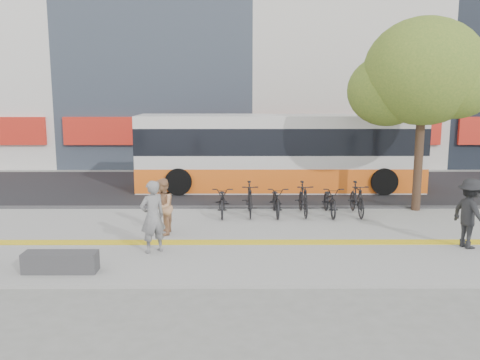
{
  "coord_description": "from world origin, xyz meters",
  "views": [
    {
      "loc": [
        1.3,
        -11.95,
        4.0
      ],
      "look_at": [
        1.34,
        2.0,
        1.57
      ],
      "focal_mm": 38.44,
      "sensor_mm": 36.0,
      "label": 1
    }
  ],
  "objects_px": {
    "bus": "(279,155)",
    "pedestrian_tan": "(162,207)",
    "seated_woman": "(152,217)",
    "street_tree": "(422,74)",
    "pedestrian_dark": "(470,213)",
    "bench": "(61,262)"
  },
  "relations": [
    {
      "from": "street_tree",
      "to": "bench",
      "type": "bearing_deg",
      "value": -148.38
    },
    {
      "from": "bench",
      "to": "bus",
      "type": "distance_m",
      "value": 11.23
    },
    {
      "from": "pedestrian_tan",
      "to": "pedestrian_dark",
      "type": "distance_m",
      "value": 7.99
    },
    {
      "from": "street_tree",
      "to": "bus",
      "type": "xyz_separation_m",
      "value": [
        -4.25,
        3.68,
        -3.05
      ]
    },
    {
      "from": "bus",
      "to": "seated_woman",
      "type": "relative_size",
      "value": 6.28
    },
    {
      "from": "bench",
      "to": "pedestrian_tan",
      "type": "height_order",
      "value": "pedestrian_tan"
    },
    {
      "from": "seated_woman",
      "to": "pedestrian_tan",
      "type": "distance_m",
      "value": 1.54
    },
    {
      "from": "pedestrian_tan",
      "to": "pedestrian_dark",
      "type": "height_order",
      "value": "pedestrian_dark"
    },
    {
      "from": "bus",
      "to": "pedestrian_tan",
      "type": "bearing_deg",
      "value": -118.84
    },
    {
      "from": "bus",
      "to": "seated_woman",
      "type": "height_order",
      "value": "bus"
    },
    {
      "from": "bench",
      "to": "bus",
      "type": "bearing_deg",
      "value": 60.3
    },
    {
      "from": "bus",
      "to": "pedestrian_dark",
      "type": "xyz_separation_m",
      "value": [
        4.18,
        -7.94,
        -0.5
      ]
    },
    {
      "from": "bench",
      "to": "bus",
      "type": "height_order",
      "value": "bus"
    },
    {
      "from": "seated_woman",
      "to": "pedestrian_dark",
      "type": "height_order",
      "value": "seated_woman"
    },
    {
      "from": "bus",
      "to": "pedestrian_dark",
      "type": "relative_size",
      "value": 6.35
    },
    {
      "from": "bus",
      "to": "pedestrian_dark",
      "type": "bearing_deg",
      "value": -62.24
    },
    {
      "from": "bus",
      "to": "seated_woman",
      "type": "distance_m",
      "value": 9.11
    },
    {
      "from": "bus",
      "to": "pedestrian_tan",
      "type": "height_order",
      "value": "bus"
    },
    {
      "from": "street_tree",
      "to": "seated_woman",
      "type": "relative_size",
      "value": 3.53
    },
    {
      "from": "pedestrian_tan",
      "to": "seated_woman",
      "type": "bearing_deg",
      "value": -0.76
    },
    {
      "from": "street_tree",
      "to": "bus",
      "type": "bearing_deg",
      "value": 139.1
    },
    {
      "from": "street_tree",
      "to": "seated_woman",
      "type": "bearing_deg",
      "value": -149.93
    }
  ]
}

